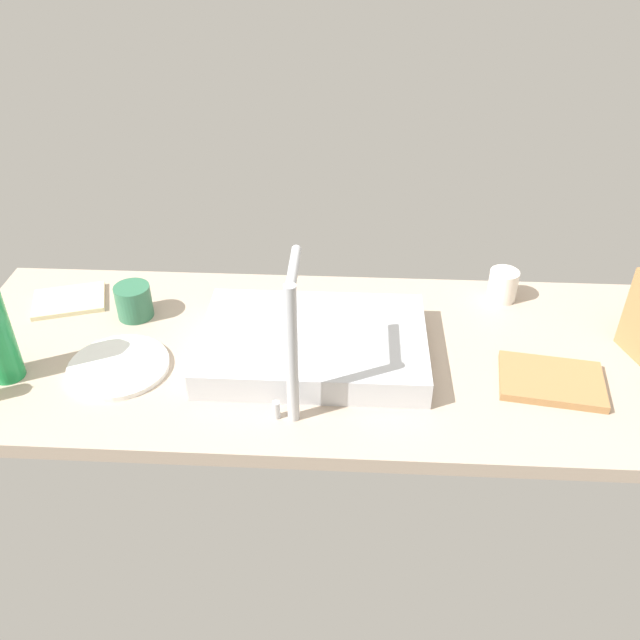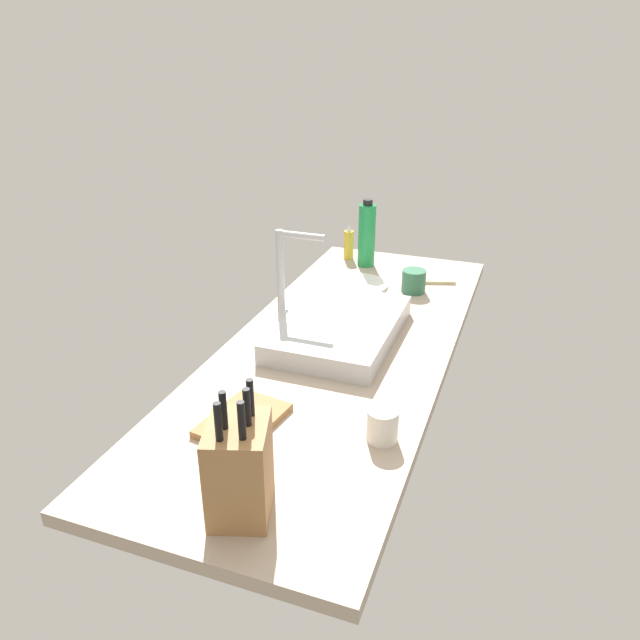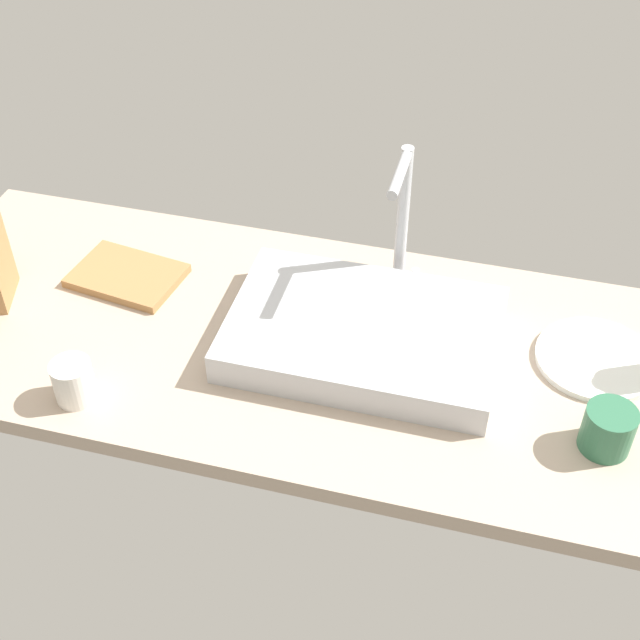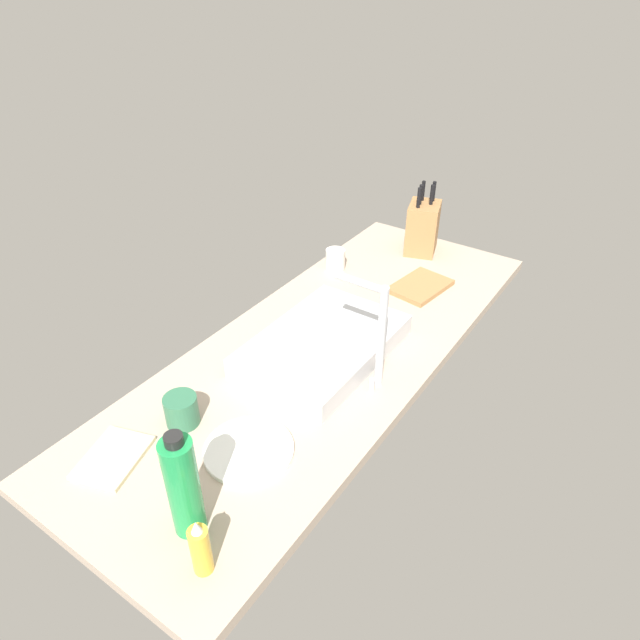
{
  "view_description": "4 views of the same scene",
  "coord_description": "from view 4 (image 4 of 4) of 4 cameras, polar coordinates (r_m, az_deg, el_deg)",
  "views": [
    {
      "loc": [
        -3.24,
        120.99,
        97.91
      ],
      "look_at": [
        3.2,
        -0.93,
        11.6
      ],
      "focal_mm": 37.55,
      "sensor_mm": 36.0,
      "label": 1
    },
    {
      "loc": [
        -156.55,
        -51.03,
        89.16
      ],
      "look_at": [
        -3.82,
        4.91,
        12.73
      ],
      "focal_mm": 34.29,
      "sensor_mm": 36.0,
      "label": 2
    },
    {
      "loc": [
        27.53,
        -117.27,
        118.04
      ],
      "look_at": [
        -2.58,
        -3.27,
        12.75
      ],
      "focal_mm": 49.14,
      "sensor_mm": 36.0,
      "label": 3
    },
    {
      "loc": [
        116.38,
        77.17,
        107.48
      ],
      "look_at": [
        0.44,
        -2.34,
        12.03
      ],
      "focal_mm": 31.46,
      "sensor_mm": 36.0,
      "label": 4
    }
  ],
  "objects": [
    {
      "name": "soap_bottle",
      "position": [
        1.19,
        -12.06,
        -21.81
      ],
      "size": [
        4.09,
        4.09,
        14.66
      ],
      "color": "gold",
      "rests_on": "countertop_slab"
    },
    {
      "name": "knife_block",
      "position": [
        2.27,
        10.39,
        9.25
      ],
      "size": [
        17.17,
        15.39,
        27.69
      ],
      "rotation": [
        0.0,
        0.0,
        0.31
      ],
      "color": "#9E7042",
      "rests_on": "countertop_slab"
    },
    {
      "name": "countertop_slab",
      "position": [
        1.75,
        0.71,
        -2.96
      ],
      "size": [
        176.77,
        65.72,
        3.5
      ],
      "primitive_type": "cube",
      "color": "tan",
      "rests_on": "ground"
    },
    {
      "name": "coffee_mug",
      "position": [
        1.5,
        -13.9,
        -8.9
      ],
      "size": [
        8.67,
        8.67,
        8.33
      ],
      "primitive_type": "cylinder",
      "color": "#2D6647",
      "rests_on": "countertop_slab"
    },
    {
      "name": "dinner_plate",
      "position": [
        1.42,
        -7.26,
        -12.96
      ],
      "size": [
        22.26,
        22.26,
        1.2
      ],
      "primitive_type": "cylinder",
      "color": "white",
      "rests_on": "countertop_slab"
    },
    {
      "name": "water_bottle",
      "position": [
        1.21,
        -13.74,
        -16.11
      ],
      "size": [
        6.86,
        6.86,
        27.14
      ],
      "color": "#1E8E47",
      "rests_on": "countertop_slab"
    },
    {
      "name": "dish_towel",
      "position": [
        1.48,
        -20.31,
        -12.98
      ],
      "size": [
        20.59,
        17.76,
        1.2
      ],
      "primitive_type": "cube",
      "rotation": [
        0.0,
        0.0,
        0.31
      ],
      "color": "beige",
      "rests_on": "countertop_slab"
    },
    {
      "name": "faucet",
      "position": [
        1.49,
        5.71,
        -0.78
      ],
      "size": [
        5.5,
        15.93,
        31.72
      ],
      "color": "#B7BABF",
      "rests_on": "countertop_slab"
    },
    {
      "name": "sink_basin",
      "position": [
        1.68,
        0.31,
        -2.57
      ],
      "size": [
        50.33,
        33.57,
        6.41
      ],
      "primitive_type": "cube",
      "color": "#B7BABF",
      "rests_on": "countertop_slab"
    },
    {
      "name": "cutting_board",
      "position": [
        2.05,
        10.17,
        3.4
      ],
      "size": [
        23.74,
        18.2,
        1.8
      ],
      "primitive_type": "cube",
      "rotation": [
        0.0,
        0.0,
        -0.15
      ],
      "color": "#9E7042",
      "rests_on": "countertop_slab"
    },
    {
      "name": "ceramic_cup",
      "position": [
        2.13,
        1.57,
        6.16
      ],
      "size": [
        7.3,
        7.3,
        8.02
      ],
      "primitive_type": "cylinder",
      "color": "silver",
      "rests_on": "countertop_slab"
    }
  ]
}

